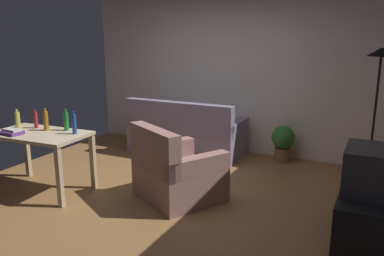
% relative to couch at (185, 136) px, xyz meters
% --- Properties ---
extents(ground_plane, '(5.20, 4.40, 0.02)m').
position_rel_couch_xyz_m(ground_plane, '(0.56, -1.59, -0.32)').
color(ground_plane, olive).
extents(wall_rear, '(5.20, 0.10, 2.70)m').
position_rel_couch_xyz_m(wall_rear, '(0.56, 0.61, 1.04)').
color(wall_rear, silver).
rests_on(wall_rear, ground_plane).
extents(couch, '(1.86, 0.84, 0.92)m').
position_rel_couch_xyz_m(couch, '(0.00, 0.00, 0.00)').
color(couch, gray).
rests_on(couch, ground_plane).
extents(tv_stand, '(0.44, 1.10, 0.48)m').
position_rel_couch_xyz_m(tv_stand, '(2.81, -1.68, -0.07)').
color(tv_stand, black).
rests_on(tv_stand, ground_plane).
extents(tv, '(0.41, 0.60, 0.44)m').
position_rel_couch_xyz_m(tv, '(2.81, -1.68, 0.39)').
color(tv, '#2D2D33').
rests_on(tv, tv_stand).
extents(torchiere_lamp, '(0.32, 0.32, 1.81)m').
position_rel_couch_xyz_m(torchiere_lamp, '(2.81, -0.54, 1.11)').
color(torchiere_lamp, black).
rests_on(torchiere_lamp, ground_plane).
extents(desk, '(1.24, 0.76, 0.76)m').
position_rel_couch_xyz_m(desk, '(-0.93, -2.19, 0.34)').
color(desk, '#C6B28E').
rests_on(desk, ground_plane).
extents(potted_plant, '(0.36, 0.36, 0.57)m').
position_rel_couch_xyz_m(potted_plant, '(1.55, 0.31, 0.02)').
color(potted_plant, brown).
rests_on(potted_plant, ground_plane).
extents(armchair, '(1.19, 1.17, 0.92)m').
position_rel_couch_xyz_m(armchair, '(0.73, -1.68, 0.01)').
color(armchair, '#996B66').
rests_on(armchair, ground_plane).
extents(bottle_squat, '(0.07, 0.07, 0.25)m').
position_rel_couch_xyz_m(bottle_squat, '(-1.39, -2.11, 0.56)').
color(bottle_squat, '#BCB24C').
rests_on(bottle_squat, desk).
extents(bottle_red, '(0.05, 0.05, 0.24)m').
position_rel_couch_xyz_m(bottle_red, '(-1.15, -2.02, 0.56)').
color(bottle_red, '#AD2323').
rests_on(bottle_red, desk).
extents(bottle_amber, '(0.06, 0.06, 0.29)m').
position_rel_couch_xyz_m(bottle_amber, '(-0.93, -2.06, 0.58)').
color(bottle_amber, '#9E6019').
rests_on(bottle_amber, desk).
extents(bottle_green, '(0.06, 0.06, 0.27)m').
position_rel_couch_xyz_m(bottle_green, '(-0.70, -1.94, 0.58)').
color(bottle_green, '#1E722D').
rests_on(bottle_green, desk).
extents(bottle_blue, '(0.05, 0.05, 0.29)m').
position_rel_couch_xyz_m(bottle_blue, '(-0.48, -2.04, 0.58)').
color(bottle_blue, '#2347A3').
rests_on(bottle_blue, desk).
extents(book_stack, '(0.27, 0.20, 0.07)m').
position_rel_couch_xyz_m(book_stack, '(-1.16, -2.40, 0.48)').
color(book_stack, '#593372').
rests_on(book_stack, desk).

